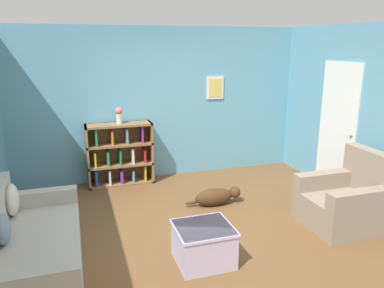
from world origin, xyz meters
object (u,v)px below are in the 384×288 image
at_px(couch, 27,251).
at_px(dog, 216,196).
at_px(bookshelf, 120,155).
at_px(vase, 119,115).
at_px(recliner_chair, 348,200).
at_px(coffee_table, 204,243).

distance_m(couch, dog, 2.70).
height_order(bookshelf, vase, vase).
bearing_deg(dog, recliner_chair, -37.71).
distance_m(recliner_chair, coffee_table, 2.11).
bearing_deg(couch, bookshelf, 63.19).
bearing_deg(bookshelf, dog, -47.11).
bearing_deg(vase, recliner_chair, -42.39).
xyz_separation_m(couch, coffee_table, (1.78, -0.25, -0.08)).
bearing_deg(couch, recliner_chair, 0.17).
bearing_deg(couch, dog, 24.06).
bearing_deg(dog, vase, 132.94).
distance_m(couch, bookshelf, 2.73).
bearing_deg(vase, couch, -117.39).
relative_size(bookshelf, recliner_chair, 1.11).
distance_m(bookshelf, vase, 0.69).
height_order(dog, vase, vase).
bearing_deg(recliner_chair, bookshelf, 137.54).
xyz_separation_m(bookshelf, dog, (1.24, -1.33, -0.37)).
bearing_deg(vase, bookshelf, 129.80).
height_order(coffee_table, vase, vase).
bearing_deg(coffee_table, recliner_chair, 7.27).
distance_m(couch, vase, 2.85).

